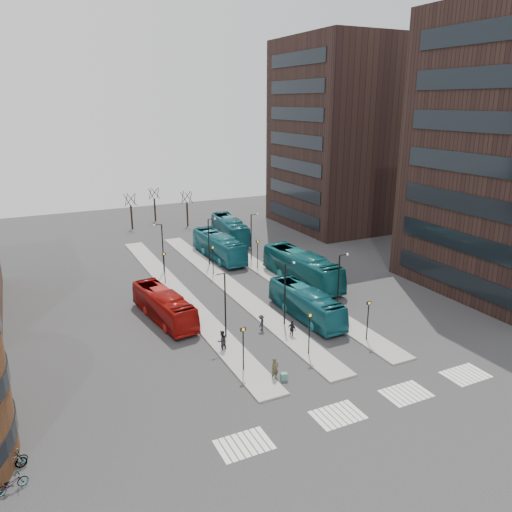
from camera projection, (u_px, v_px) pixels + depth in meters
name	position (u px, v px, depth m)	size (l,w,h in m)	color
ground	(388.00, 446.00, 30.82)	(160.00, 160.00, 0.00)	#2A2A2D
island_left	(179.00, 294.00, 54.91)	(2.50, 45.00, 0.15)	gray
island_mid	(229.00, 285.00, 57.41)	(2.50, 45.00, 0.15)	gray
island_right	(275.00, 278.00, 59.91)	(2.50, 45.00, 0.15)	gray
suitcase	(284.00, 377.00, 37.96)	(0.48, 0.38, 0.60)	navy
red_bus	(164.00, 306.00, 48.20)	(2.46, 10.53, 2.93)	#9A0F0B
teal_bus_a	(306.00, 303.00, 48.74)	(2.50, 10.68, 2.97)	#145B66
teal_bus_b	(219.00, 246.00, 67.23)	(2.82, 12.05, 3.36)	#166471
teal_bus_c	(302.00, 268.00, 58.11)	(3.05, 13.02, 3.63)	#12575D
teal_bus_d	(230.00, 229.00, 76.21)	(2.87, 12.25, 3.41)	#145A66
traveller	(275.00, 369.00, 37.95)	(0.66, 0.43, 1.80)	#473F2A
commuter_a	(222.00, 341.00, 42.35)	(0.88, 0.69, 1.82)	black
commuter_b	(292.00, 329.00, 44.84)	(0.91, 0.38, 1.55)	black
commuter_c	(261.00, 323.00, 46.19)	(0.97, 0.56, 1.50)	black
bicycle_near	(11.00, 484.00, 27.12)	(0.61, 1.76, 0.92)	gray
bicycle_mid	(11.00, 464.00, 28.51)	(0.50, 1.76, 1.06)	gray
bicycle_far	(11.00, 461.00, 28.77)	(0.64, 1.84, 0.96)	gray
crosswalk_stripes	(370.00, 405.00, 34.99)	(22.35, 2.40, 0.01)	silver
tower_far	(347.00, 135.00, 82.66)	(20.12, 20.00, 30.00)	black
sign_poles	(252.00, 286.00, 50.54)	(12.45, 22.12, 3.65)	black
lamp_posts	(241.00, 261.00, 54.92)	(14.04, 20.24, 6.12)	black
bare_trees	(158.00, 209.00, 84.97)	(10.97, 8.14, 5.90)	black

